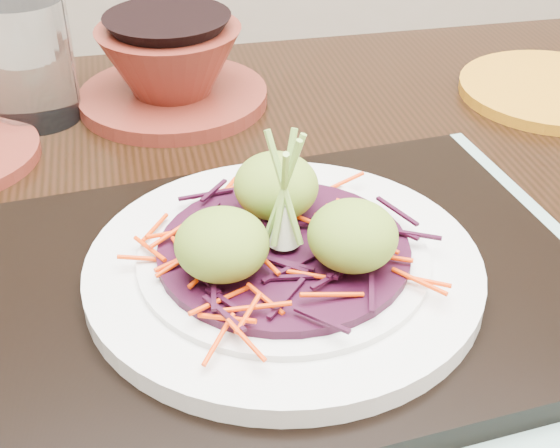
{
  "coord_description": "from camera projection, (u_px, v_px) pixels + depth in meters",
  "views": [
    {
      "loc": [
        -0.08,
        -0.44,
        1.11
      ],
      "look_at": [
        -0.04,
        -0.03,
        0.83
      ],
      "focal_mm": 50.0,
      "sensor_mm": 36.0,
      "label": 1
    }
  ],
  "objects": [
    {
      "name": "dining_table",
      "position": [
        242.0,
        386.0,
        0.58
      ],
      "size": [
        1.33,
        0.96,
        0.79
      ],
      "rotation": [
        0.0,
        0.0,
        0.1
      ],
      "color": "black",
      "rests_on": "ground"
    },
    {
      "name": "placemat",
      "position": [
        284.0,
        300.0,
        0.5
      ],
      "size": [
        0.49,
        0.42,
        0.0
      ],
      "primitive_type": "cube",
      "rotation": [
        0.0,
        0.0,
        0.18
      ],
      "color": "gray",
      "rests_on": "dining_table"
    },
    {
      "name": "serving_tray",
      "position": [
        284.0,
        287.0,
        0.49
      ],
      "size": [
        0.42,
        0.35,
        0.02
      ],
      "primitive_type": "cube",
      "rotation": [
        0.0,
        0.0,
        0.18
      ],
      "color": "black",
      "rests_on": "placemat"
    },
    {
      "name": "white_plate",
      "position": [
        284.0,
        266.0,
        0.48
      ],
      "size": [
        0.25,
        0.25,
        0.02
      ],
      "color": "silver",
      "rests_on": "serving_tray"
    },
    {
      "name": "cabbage_bed",
      "position": [
        284.0,
        250.0,
        0.48
      ],
      "size": [
        0.16,
        0.16,
        0.01
      ],
      "primitive_type": "cylinder",
      "color": "black",
      "rests_on": "white_plate"
    },
    {
      "name": "carrot_julienne",
      "position": [
        284.0,
        240.0,
        0.47
      ],
      "size": [
        0.19,
        0.19,
        0.01
      ],
      "primitive_type": null,
      "color": "#ED3704",
      "rests_on": "cabbage_bed"
    },
    {
      "name": "guacamole_scoops",
      "position": [
        284.0,
        221.0,
        0.46
      ],
      "size": [
        0.13,
        0.12,
        0.04
      ],
      "color": "olive",
      "rests_on": "cabbage_bed"
    },
    {
      "name": "scallion_garnish",
      "position": [
        284.0,
        194.0,
        0.45
      ],
      "size": [
        0.06,
        0.06,
        0.09
      ],
      "primitive_type": null,
      "color": "#84B648",
      "rests_on": "cabbage_bed"
    },
    {
      "name": "water_glass",
      "position": [
        29.0,
        61.0,
        0.69
      ],
      "size": [
        0.09,
        0.09,
        0.11
      ],
      "primitive_type": "cylinder",
      "rotation": [
        0.0,
        0.0,
        0.16
      ],
      "color": "white",
      "rests_on": "dining_table"
    },
    {
      "name": "terracotta_bowl_set",
      "position": [
        171.0,
        71.0,
        0.73
      ],
      "size": [
        0.2,
        0.2,
        0.07
      ],
      "rotation": [
        0.0,
        0.0,
        -0.15
      ],
      "color": "#5D1F16",
      "rests_on": "dining_table"
    },
    {
      "name": "yellow_plate",
      "position": [
        553.0,
        90.0,
        0.76
      ],
      "size": [
        0.19,
        0.19,
        0.01
      ],
      "primitive_type": "cylinder",
      "rotation": [
        0.0,
        0.0,
        0.04
      ],
      "color": "#B57114",
      "rests_on": "dining_table"
    }
  ]
}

